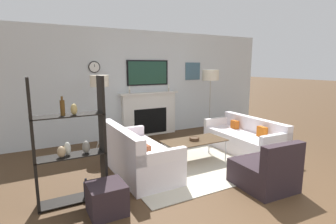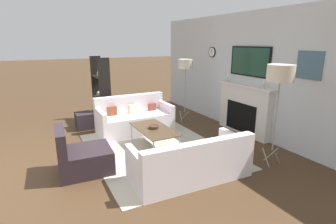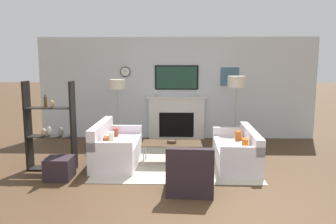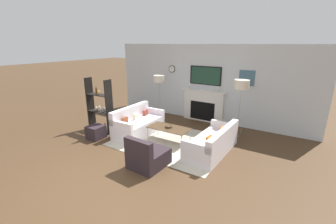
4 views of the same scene
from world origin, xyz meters
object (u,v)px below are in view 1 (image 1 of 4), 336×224
object	(u,v)px
decorative_bowl	(194,139)
coffee_table	(194,142)
armchair	(265,172)
couch_right	(244,139)
floor_lamp_right	(211,76)
floor_lamp_left	(99,82)
ottoman	(107,198)
shelf_unit	(71,145)
couch_left	(137,156)

from	to	relation	value
decorative_bowl	coffee_table	bearing A→B (deg)	21.70
armchair	coffee_table	size ratio (longest dim) A/B	0.72
couch_right	floor_lamp_right	size ratio (longest dim) A/B	1.08
floor_lamp_left	ottoman	size ratio (longest dim) A/B	3.67
floor_lamp_left	couch_right	bearing A→B (deg)	-29.30
armchair	floor_lamp_right	xyz separation A→B (m)	(1.23, 2.96, 1.31)
armchair	shelf_unit	bearing A→B (deg)	159.31
couch_left	shelf_unit	bearing A→B (deg)	-157.41
coffee_table	floor_lamp_right	size ratio (longest dim) A/B	0.69
couch_left	floor_lamp_right	xyz separation A→B (m)	(2.70, 1.51, 1.26)
couch_right	floor_lamp_right	distance (m)	2.00
couch_left	shelf_unit	size ratio (longest dim) A/B	1.00
couch_left	coffee_table	distance (m)	1.16
couch_right	shelf_unit	world-z (taller)	shelf_unit
couch_left	couch_right	bearing A→B (deg)	-0.02
couch_right	ottoman	distance (m)	3.43
coffee_table	ottoman	xyz separation A→B (m)	(-1.97, -0.95, -0.21)
decorative_bowl	floor_lamp_left	xyz separation A→B (m)	(-1.36, 1.53, 1.03)
couch_left	decorative_bowl	world-z (taller)	couch_left
decorative_bowl	floor_lamp_left	bearing A→B (deg)	131.66
armchair	ottoman	xyz separation A→B (m)	(-2.28, 0.48, -0.06)
ottoman	couch_right	bearing A→B (deg)	16.40
couch_left	ottoman	xyz separation A→B (m)	(-0.81, -0.97, -0.10)
shelf_unit	armchair	bearing A→B (deg)	-20.69
armchair	floor_lamp_right	distance (m)	3.46
decorative_bowl	ottoman	size ratio (longest dim) A/B	0.44
armchair	couch_left	bearing A→B (deg)	135.43
armchair	coffee_table	xyz separation A→B (m)	(-0.31, 1.43, 0.15)
couch_left	shelf_unit	xyz separation A→B (m)	(-1.13, -0.47, 0.50)
armchair	floor_lamp_right	size ratio (longest dim) A/B	0.50
coffee_table	ottoman	distance (m)	2.19
decorative_bowl	floor_lamp_right	xyz separation A→B (m)	(1.54, 1.53, 1.10)
couch_right	armchair	bearing A→B (deg)	-124.88
couch_left	floor_lamp_left	distance (m)	1.93
couch_right	coffee_table	bearing A→B (deg)	-179.03
coffee_table	shelf_unit	world-z (taller)	shelf_unit
couch_right	coffee_table	size ratio (longest dim) A/B	1.55
couch_left	armchair	distance (m)	2.06
armchair	couch_right	bearing A→B (deg)	55.12
decorative_bowl	ottoman	xyz separation A→B (m)	(-1.96, -0.94, -0.27)
coffee_table	couch_right	bearing A→B (deg)	0.97
armchair	floor_lamp_left	bearing A→B (deg)	119.61
ottoman	couch_left	bearing A→B (deg)	50.09
coffee_table	ottoman	bearing A→B (deg)	-154.32
ottoman	floor_lamp_right	bearing A→B (deg)	35.24
shelf_unit	coffee_table	bearing A→B (deg)	11.03
couch_right	ottoman	size ratio (longest dim) A/B	4.15
couch_left	floor_lamp_right	world-z (taller)	floor_lamp_right
armchair	coffee_table	bearing A→B (deg)	102.41
armchair	floor_lamp_right	world-z (taller)	floor_lamp_right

